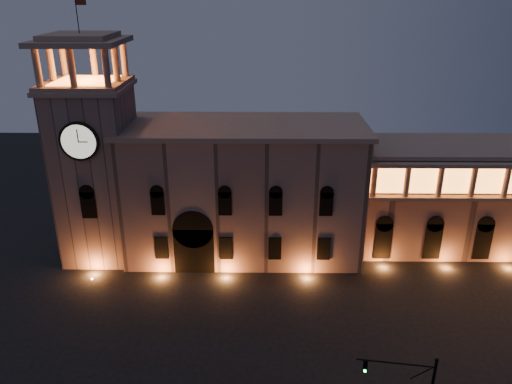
% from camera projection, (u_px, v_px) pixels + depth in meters
% --- Properties ---
extents(ground, '(160.00, 160.00, 0.00)m').
position_uv_depth(ground, '(257.00, 361.00, 47.93)').
color(ground, black).
rests_on(ground, ground).
extents(government_building, '(30.80, 12.80, 17.60)m').
position_uv_depth(government_building, '(243.00, 190.00, 64.86)').
color(government_building, '#8D685C').
rests_on(government_building, ground).
extents(clock_tower, '(9.80, 9.80, 32.40)m').
position_uv_depth(clock_tower, '(96.00, 165.00, 62.76)').
color(clock_tower, '#8D685C').
rests_on(clock_tower, ground).
extents(colonnade_wing, '(40.60, 11.50, 14.50)m').
position_uv_depth(colonnade_wing, '(497.00, 196.00, 66.88)').
color(colonnade_wing, '#876256').
rests_on(colonnade_wing, ground).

